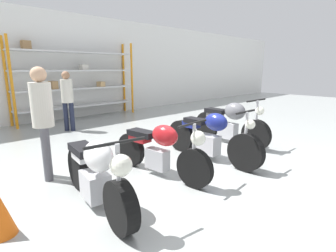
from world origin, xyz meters
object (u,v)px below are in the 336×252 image
object	(u,v)px
motorcycle_blue	(210,137)
person_browsing	(43,114)
motorcycle_red	(160,149)
person_near_rack	(67,96)
shelving_rack	(77,79)
motorcycle_grey	(230,122)
motorcycle_white	(97,174)

from	to	relation	value
motorcycle_blue	person_browsing	xyz separation A→B (m)	(-2.61, 1.28, 0.61)
motorcycle_red	motorcycle_blue	bearing A→B (deg)	80.15
motorcycle_blue	person_near_rack	xyz separation A→B (m)	(-0.92, 4.28, 0.53)
shelving_rack	motorcycle_grey	bearing A→B (deg)	-78.35
shelving_rack	person_near_rack	bearing A→B (deg)	-123.68
person_browsing	person_near_rack	distance (m)	3.44
shelving_rack	person_near_rack	size ratio (longest dim) A/B	2.56
person_browsing	motorcycle_blue	bearing A→B (deg)	173.51
shelving_rack	person_browsing	bearing A→B (deg)	-120.90
motorcycle_grey	person_near_rack	size ratio (longest dim) A/B	1.22
shelving_rack	motorcycle_blue	xyz separation A→B (m)	(-0.12, -5.84, -0.93)
motorcycle_blue	person_browsing	distance (m)	2.97
motorcycle_grey	person_browsing	size ratio (longest dim) A/B	1.15
shelving_rack	motorcycle_red	size ratio (longest dim) A/B	2.12
shelving_rack	motorcycle_grey	distance (m)	5.66
person_browsing	person_near_rack	world-z (taller)	person_browsing
motorcycle_blue	person_near_rack	world-z (taller)	person_near_rack
person_near_rack	motorcycle_blue	bearing A→B (deg)	61.72
motorcycle_red	motorcycle_white	bearing A→B (deg)	-87.12
motorcycle_white	person_near_rack	size ratio (longest dim) A/B	1.19
motorcycle_red	person_browsing	bearing A→B (deg)	-136.04
person_browsing	motorcycle_grey	bearing A→B (deg)	-173.57
shelving_rack	person_browsing	size ratio (longest dim) A/B	2.40
shelving_rack	motorcycle_white	distance (m)	6.55
shelving_rack	motorcycle_grey	world-z (taller)	shelving_rack
motorcycle_white	motorcycle_grey	distance (m)	3.76
motorcycle_grey	person_browsing	distance (m)	4.00
motorcycle_red	motorcycle_blue	xyz separation A→B (m)	(1.22, -0.10, -0.02)
shelving_rack	motorcycle_white	xyz separation A→B (m)	(-2.61, -5.93, -0.93)
shelving_rack	motorcycle_blue	size ratio (longest dim) A/B	1.93
motorcycle_red	shelving_rack	bearing A→B (deg)	161.46
motorcycle_blue	motorcycle_white	bearing A→B (deg)	-86.64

